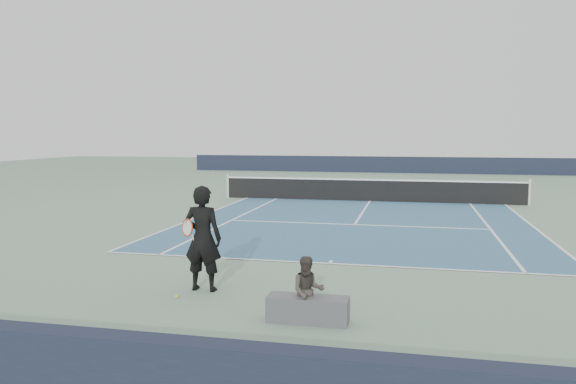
% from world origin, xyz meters
% --- Properties ---
extents(ground, '(80.00, 80.00, 0.00)m').
position_xyz_m(ground, '(0.00, 0.00, 0.00)').
color(ground, slate).
extents(court_surface, '(10.97, 23.77, 0.01)m').
position_xyz_m(court_surface, '(0.00, 0.00, 0.01)').
color(court_surface, '#35607E').
rests_on(court_surface, ground).
extents(tennis_net, '(12.90, 0.10, 1.07)m').
position_xyz_m(tennis_net, '(0.00, 0.00, 0.50)').
color(tennis_net, silver).
rests_on(tennis_net, ground).
extents(windscreen_far, '(30.00, 0.25, 1.20)m').
position_xyz_m(windscreen_far, '(0.00, 17.88, 0.60)').
color(windscreen_far, black).
rests_on(windscreen_far, ground).
extents(tennis_player, '(0.83, 0.55, 1.97)m').
position_xyz_m(tennis_player, '(-1.99, -14.47, 0.98)').
color(tennis_player, black).
rests_on(tennis_player, ground).
extents(tennis_ball, '(0.06, 0.06, 0.06)m').
position_xyz_m(tennis_ball, '(-2.27, -15.07, 0.03)').
color(tennis_ball, '#BDDB2C').
rests_on(tennis_ball, ground).
extents(spectator_bench, '(1.32, 0.75, 1.08)m').
position_xyz_m(spectator_bench, '(0.23, -15.80, 0.36)').
color(spectator_bench, '#505155').
rests_on(spectator_bench, ground).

